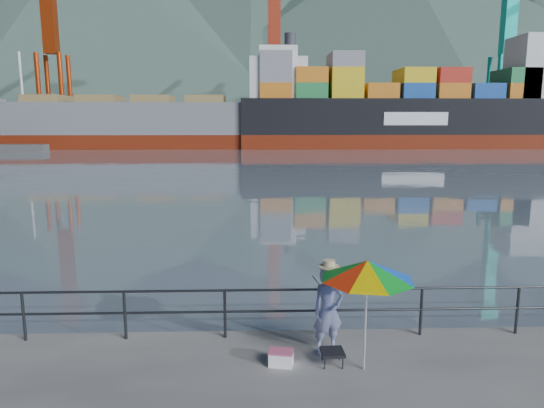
{
  "coord_description": "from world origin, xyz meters",
  "views": [
    {
      "loc": [
        1.65,
        -7.56,
        4.37
      ],
      "look_at": [
        2.09,
        6.0,
        2.0
      ],
      "focal_mm": 32.0,
      "sensor_mm": 36.0,
      "label": 1
    }
  ],
  "objects_px": {
    "bulk_carrier": "(182,121)",
    "container_ship": "(417,110)",
    "cooler_bag": "(281,359)",
    "beach_umbrella": "(367,270)",
    "fisherman": "(328,311)"
  },
  "relations": [
    {
      "from": "bulk_carrier",
      "to": "fisherman",
      "type": "bearing_deg",
      "value": -79.37
    },
    {
      "from": "bulk_carrier",
      "to": "container_ship",
      "type": "height_order",
      "value": "container_ship"
    },
    {
      "from": "fisherman",
      "to": "beach_umbrella",
      "type": "relative_size",
      "value": 0.83
    },
    {
      "from": "fisherman",
      "to": "cooler_bag",
      "type": "bearing_deg",
      "value": -170.12
    },
    {
      "from": "beach_umbrella",
      "to": "container_ship",
      "type": "relative_size",
      "value": 0.04
    },
    {
      "from": "bulk_carrier",
      "to": "cooler_bag",
      "type": "bearing_deg",
      "value": -80.13
    },
    {
      "from": "cooler_bag",
      "to": "container_ship",
      "type": "bearing_deg",
      "value": 80.52
    },
    {
      "from": "beach_umbrella",
      "to": "bulk_carrier",
      "type": "relative_size",
      "value": 0.04
    },
    {
      "from": "beach_umbrella",
      "to": "cooler_bag",
      "type": "xyz_separation_m",
      "value": [
        -1.46,
        0.2,
        -1.71
      ]
    },
    {
      "from": "container_ship",
      "to": "beach_umbrella",
      "type": "bearing_deg",
      "value": -108.79
    },
    {
      "from": "fisherman",
      "to": "container_ship",
      "type": "relative_size",
      "value": 0.03
    },
    {
      "from": "cooler_bag",
      "to": "bulk_carrier",
      "type": "height_order",
      "value": "bulk_carrier"
    },
    {
      "from": "bulk_carrier",
      "to": "container_ship",
      "type": "xyz_separation_m",
      "value": [
        38.64,
        -0.94,
        1.82
      ]
    },
    {
      "from": "fisherman",
      "to": "bulk_carrier",
      "type": "relative_size",
      "value": 0.03
    },
    {
      "from": "fisherman",
      "to": "beach_umbrella",
      "type": "bearing_deg",
      "value": -67.37
    }
  ]
}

